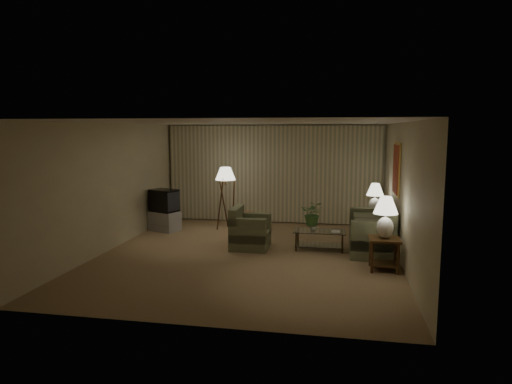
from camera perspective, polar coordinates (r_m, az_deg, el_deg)
ground at (r=9.49m, az=-0.98°, el=-7.85°), size 7.00×7.00×0.00m
room_shell at (r=10.65m, az=0.74°, el=3.43°), size 6.04×7.02×2.72m
sofa at (r=10.01m, az=14.17°, el=-4.97°), size 1.75×0.88×0.78m
armchair at (r=9.93m, az=-0.71°, el=-5.03°), size 0.85×0.80×0.71m
side_table_near at (r=8.71m, az=15.73°, el=-6.77°), size 0.55×0.55×0.60m
side_table_far at (r=11.24m, az=14.54°, el=-3.56°), size 0.47×0.40×0.60m
table_lamp_near at (r=8.57m, az=15.88°, el=-2.62°), size 0.44×0.44×0.77m
table_lamp_far at (r=11.14m, az=14.65°, el=-0.43°), size 0.41×0.41×0.70m
coffee_table at (r=9.92m, az=7.95°, el=-5.57°), size 1.11×0.60×0.41m
tv_cabinet at (r=11.87m, az=-11.36°, el=-3.58°), size 1.08×1.00×0.50m
crt_tv at (r=11.78m, az=-11.43°, el=-1.04°), size 0.99×0.93×0.56m
floor_lamp at (r=11.77m, az=-3.81°, el=-0.60°), size 0.52×0.52×1.61m
ottoman at (r=11.76m, az=-1.61°, el=-3.70°), size 0.67×0.67×0.43m
vase at (r=9.88m, az=7.11°, el=-4.34°), size 0.15×0.15×0.15m
flowers at (r=9.82m, az=7.14°, el=-2.38°), size 0.51×0.45×0.54m
book at (r=9.79m, az=9.41°, el=-4.91°), size 0.19×0.25×0.02m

